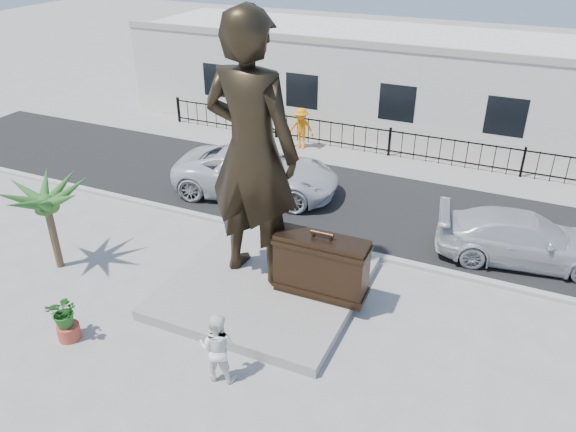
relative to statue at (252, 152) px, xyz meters
name	(u,v)px	position (x,y,z in m)	size (l,w,h in m)	color
ground	(256,327)	(1.01, -1.94, -4.01)	(100.00, 100.00, 0.00)	#9E9991
street	(354,200)	(1.01, 6.06, -4.00)	(40.00, 7.00, 0.01)	black
curb	(320,243)	(1.01, 2.56, -3.95)	(40.00, 0.25, 0.12)	#A5A399
far_sidewalk	(383,162)	(1.01, 10.06, -4.00)	(40.00, 2.50, 0.02)	#9E9991
plinth	(265,287)	(0.51, -0.44, -3.86)	(5.20, 5.20, 0.30)	gray
fence	(389,143)	(1.01, 10.86, -3.41)	(22.00, 0.10, 1.20)	black
building	(415,83)	(1.01, 15.06, -1.81)	(28.00, 7.00, 4.40)	silver
statue	(252,152)	(0.00, 0.00, 0.00)	(2.70, 1.77, 7.42)	black
suitcase	(321,266)	(2.13, -0.25, -2.83)	(2.48, 0.79, 1.75)	black
tourist	(217,347)	(1.04, -3.86, -3.12)	(0.86, 0.67, 1.77)	white
car_white	(257,173)	(-2.56, 5.11, -3.14)	(2.84, 6.17, 1.71)	silver
car_silver	(524,239)	(6.98, 4.29, -3.25)	(2.11, 5.18, 1.50)	#BABBBF
worker	(301,128)	(-2.87, 10.09, -3.05)	(1.21, 0.69, 1.87)	orange
palm_tree	(61,266)	(-5.75, -1.85, -4.01)	(1.80, 1.80, 3.20)	#28561F
planter	(69,332)	(-3.09, -4.27, -3.81)	(0.56, 0.56, 0.40)	#B2422F
shrub	(64,312)	(-3.09, -4.27, -3.18)	(0.78, 0.67, 0.86)	#225B1D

